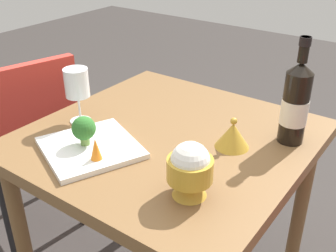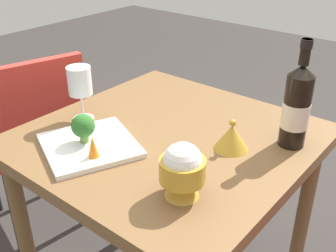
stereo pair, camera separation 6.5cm
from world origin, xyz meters
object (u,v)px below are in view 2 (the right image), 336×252
wine_glass (80,82)px  serving_plate (90,145)px  chair_near_window (36,130)px  broccoli_floret (83,126)px  rice_bowl (182,170)px  wine_bottle (297,106)px  rice_bowl_lid (232,137)px  carrot_garnish_left (93,147)px

wine_glass → serving_plate: 0.23m
chair_near_window → serving_plate: (-0.58, 0.18, 0.22)m
wine_glass → broccoli_floret: wine_glass is taller
rice_bowl → broccoli_floret: bearing=-0.7°
serving_plate → broccoli_floret: bearing=11.6°
chair_near_window → wine_bottle: 1.09m
chair_near_window → wine_glass: bearing=-85.0°
wine_glass → rice_bowl_lid: 0.50m
broccoli_floret → carrot_garnish_left: size_ratio=1.39×
broccoli_floret → wine_bottle: bearing=-139.5°
wine_glass → rice_bowl: size_ratio=1.26×
serving_plate → wine_bottle: bearing=-138.8°
wine_bottle → broccoli_floret: 0.60m
rice_bowl → carrot_garnish_left: size_ratio=2.30×
wine_bottle → rice_bowl_lid: wine_bottle is taller
chair_near_window → broccoli_floret: bearing=-93.5°
chair_near_window → carrot_garnish_left: chair_near_window is taller
serving_plate → broccoli_floret: (0.02, 0.00, 0.06)m
wine_bottle → carrot_garnish_left: wine_bottle is taller
rice_bowl_lid → broccoli_floret: bearing=37.7°
wine_bottle → carrot_garnish_left: 0.57m
rice_bowl → carrot_garnish_left: (0.28, 0.03, -0.03)m
rice_bowl → wine_bottle: bearing=-104.1°
wine_bottle → rice_bowl: size_ratio=2.21×
serving_plate → rice_bowl_lid: bearing=-141.3°
rice_bowl → chair_near_window: bearing=-11.7°
chair_near_window → broccoli_floret: 0.66m
wine_bottle → wine_glass: size_ratio=1.75×
rice_bowl → serving_plate: 0.35m
wine_bottle → broccoli_floret: (0.45, 0.39, -0.06)m
broccoli_floret → carrot_garnish_left: bearing=155.5°
wine_glass → rice_bowl_lid: wine_glass is taller
wine_glass → broccoli_floret: (-0.14, 0.11, -0.06)m
broccoli_floret → rice_bowl: bearing=179.3°
wine_bottle → wine_glass: (0.59, 0.27, 0.01)m
serving_plate → broccoli_floret: size_ratio=3.84×
serving_plate → carrot_garnish_left: carrot_garnish_left is taller
wine_glass → carrot_garnish_left: wine_glass is taller
wine_bottle → rice_bowl_lid: 0.20m
wine_glass → broccoli_floret: bearing=141.1°
chair_near_window → rice_bowl: (-0.92, 0.19, 0.29)m
chair_near_window → wine_glass: size_ratio=4.75×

